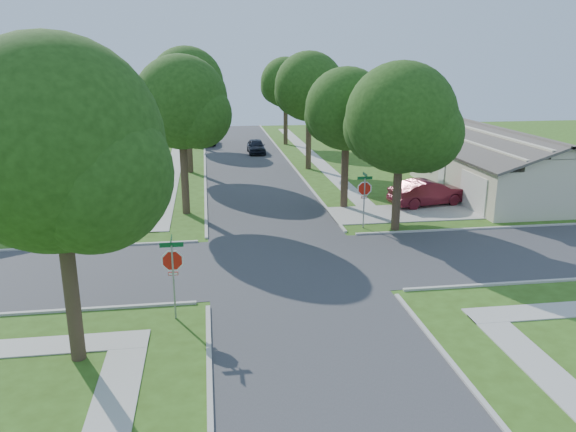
# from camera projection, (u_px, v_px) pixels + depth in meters

# --- Properties ---
(ground) EXTENTS (100.00, 100.00, 0.00)m
(ground) POSITION_uv_depth(u_px,v_px,m) (289.00, 264.00, 24.78)
(ground) COLOR #335015
(ground) RESTS_ON ground
(road_ns) EXTENTS (7.00, 100.00, 0.02)m
(road_ns) POSITION_uv_depth(u_px,v_px,m) (289.00, 264.00, 24.78)
(road_ns) COLOR #333335
(road_ns) RESTS_ON ground
(sidewalk_ne) EXTENTS (1.20, 40.00, 0.04)m
(sidewalk_ne) POSITION_uv_depth(u_px,v_px,m) (314.00, 157.00, 50.34)
(sidewalk_ne) COLOR #9E9B91
(sidewalk_ne) RESTS_ON ground
(sidewalk_nw) EXTENTS (1.20, 40.00, 0.04)m
(sidewalk_nw) POSITION_uv_depth(u_px,v_px,m) (175.00, 161.00, 48.64)
(sidewalk_nw) COLOR #9E9B91
(sidewalk_nw) RESTS_ON ground
(driveway) EXTENTS (8.80, 3.60, 0.05)m
(driveway) POSITION_uv_depth(u_px,v_px,m) (405.00, 213.00, 32.62)
(driveway) COLOR #9E9B91
(driveway) RESTS_ON ground
(stop_sign_sw) EXTENTS (1.05, 0.80, 2.98)m
(stop_sign_sw) POSITION_uv_depth(u_px,v_px,m) (173.00, 264.00, 19.09)
(stop_sign_sw) COLOR gray
(stop_sign_sw) RESTS_ON ground
(stop_sign_ne) EXTENTS (1.05, 0.80, 2.98)m
(stop_sign_ne) POSITION_uv_depth(u_px,v_px,m) (364.00, 191.00, 29.34)
(stop_sign_ne) COLOR gray
(stop_sign_ne) RESTS_ON ground
(tree_e_near) EXTENTS (4.97, 4.80, 8.28)m
(tree_e_near) POSITION_uv_depth(u_px,v_px,m) (347.00, 113.00, 32.44)
(tree_e_near) COLOR #38281C
(tree_e_near) RESTS_ON ground
(tree_e_mid) EXTENTS (5.59, 5.40, 9.21)m
(tree_e_mid) POSITION_uv_depth(u_px,v_px,m) (310.00, 90.00, 43.68)
(tree_e_mid) COLOR #38281C
(tree_e_mid) RESTS_ON ground
(tree_e_far) EXTENTS (5.17, 5.00, 8.72)m
(tree_e_far) POSITION_uv_depth(u_px,v_px,m) (286.00, 85.00, 56.11)
(tree_e_far) COLOR #38281C
(tree_e_far) RESTS_ON ground
(tree_w_near) EXTENTS (5.38, 5.20, 8.97)m
(tree_w_near) POSITION_uv_depth(u_px,v_px,m) (182.00, 107.00, 31.00)
(tree_w_near) COLOR #38281C
(tree_w_near) RESTS_ON ground
(tree_w_mid) EXTENTS (5.80, 5.60, 9.56)m
(tree_w_mid) POSITION_uv_depth(u_px,v_px,m) (187.00, 88.00, 42.30)
(tree_w_mid) COLOR #38281C
(tree_w_mid) RESTS_ON ground
(tree_w_far) EXTENTS (4.76, 4.60, 8.04)m
(tree_w_far) POSITION_uv_depth(u_px,v_px,m) (191.00, 90.00, 54.93)
(tree_w_far) COLOR #38281C
(tree_w_far) RESTS_ON ground
(tree_sw_corner) EXTENTS (6.21, 6.00, 9.55)m
(tree_sw_corner) POSITION_uv_depth(u_px,v_px,m) (58.00, 154.00, 15.36)
(tree_sw_corner) COLOR #38281C
(tree_sw_corner) RESTS_ON ground
(tree_ne_corner) EXTENTS (5.80, 5.60, 8.66)m
(tree_ne_corner) POSITION_uv_depth(u_px,v_px,m) (402.00, 123.00, 28.11)
(tree_ne_corner) COLOR #38281C
(tree_ne_corner) RESTS_ON ground
(house_ne_near) EXTENTS (8.42, 13.60, 4.23)m
(house_ne_near) POSITION_uv_depth(u_px,v_px,m) (504.00, 171.00, 37.04)
(house_ne_near) COLOR beige
(house_ne_near) RESTS_ON ground
(house_ne_far) EXTENTS (8.42, 13.60, 4.23)m
(house_ne_far) POSITION_uv_depth(u_px,v_px,m) (408.00, 134.00, 54.15)
(house_ne_far) COLOR beige
(house_ne_far) RESTS_ON ground
(house_nw_near) EXTENTS (8.42, 13.60, 4.23)m
(house_nw_near) POSITION_uv_depth(u_px,v_px,m) (12.00, 173.00, 36.38)
(house_nw_near) COLOR beige
(house_nw_near) RESTS_ON ground
(house_nw_far) EXTENTS (8.42, 13.60, 4.23)m
(house_nw_far) POSITION_uv_depth(u_px,v_px,m) (70.00, 136.00, 52.55)
(house_nw_far) COLOR beige
(house_nw_far) RESTS_ON ground
(car_driveway) EXTENTS (5.07, 2.67, 1.59)m
(car_driveway) POSITION_uv_depth(u_px,v_px,m) (428.00, 193.00, 34.20)
(car_driveway) COLOR #4B0F18
(car_driveway) RESTS_ON ground
(car_curb_east) EXTENTS (1.58, 3.88, 1.32)m
(car_curb_east) POSITION_uv_depth(u_px,v_px,m) (256.00, 146.00, 52.29)
(car_curb_east) COLOR black
(car_curb_east) RESTS_ON ground
(car_curb_west) EXTENTS (2.14, 4.50, 1.27)m
(car_curb_west) POSITION_uv_depth(u_px,v_px,m) (208.00, 138.00, 57.38)
(car_curb_west) COLOR black
(car_curb_west) RESTS_ON ground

